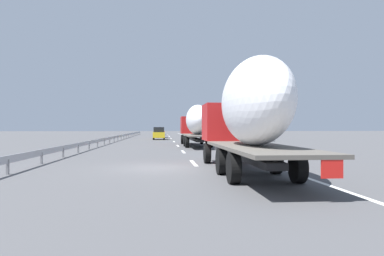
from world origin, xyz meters
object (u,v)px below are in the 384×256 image
at_px(car_red_compact, 160,133).
at_px(road_sign, 204,126).
at_px(car_yellow_coupe, 159,133).
at_px(truck_lead, 196,123).
at_px(truck_trailing, 248,111).
at_px(car_blue_sedan, 160,131).
at_px(car_silver_hatch, 161,131).

height_order(car_red_compact, road_sign, road_sign).
bearing_deg(car_yellow_coupe, car_red_compact, -0.71).
distance_m(truck_lead, car_red_compact, 30.75).
bearing_deg(truck_lead, car_yellow_coupe, 10.85).
xyz_separation_m(car_yellow_coupe, car_red_compact, (10.44, -0.13, -0.06)).
relative_size(truck_trailing, road_sign, 4.23).
relative_size(truck_trailing, car_blue_sedan, 2.83).
xyz_separation_m(truck_lead, road_sign, (19.54, -3.10, -0.25)).
height_order(truck_lead, car_silver_hatch, truck_lead).
bearing_deg(car_blue_sedan, truck_trailing, -177.43).
bearing_deg(car_blue_sedan, truck_lead, -176.56).
xyz_separation_m(car_yellow_coupe, road_sign, (-0.51, -6.94, 1.11)).
xyz_separation_m(truck_lead, car_yellow_coupe, (20.05, 3.84, -1.36)).
bearing_deg(car_silver_hatch, truck_lead, -176.16).
height_order(truck_lead, truck_trailing, truck_trailing).
relative_size(car_blue_sedan, road_sign, 1.49).
xyz_separation_m(truck_lead, car_blue_sedan, (63.79, 3.84, -1.36)).
bearing_deg(car_red_compact, truck_lead, -173.05).
relative_size(car_red_compact, road_sign, 1.46).
height_order(truck_lead, car_blue_sedan, truck_lead).
distance_m(car_silver_hatch, car_yellow_coupe, 33.73).
height_order(truck_trailing, car_red_compact, truck_trailing).
bearing_deg(road_sign, car_yellow_coupe, 85.78).
xyz_separation_m(car_silver_hatch, road_sign, (-34.24, -6.71, 1.15)).
height_order(car_blue_sedan, car_red_compact, car_blue_sedan).
bearing_deg(truck_lead, car_red_compact, 6.95).
bearing_deg(truck_lead, car_blue_sedan, 3.44).
relative_size(car_yellow_coupe, road_sign, 1.41).
bearing_deg(car_yellow_coupe, road_sign, -94.22).
xyz_separation_m(car_red_compact, road_sign, (-10.95, -6.82, 1.17)).
height_order(car_silver_hatch, car_red_compact, car_silver_hatch).
bearing_deg(car_red_compact, road_sign, -148.11).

